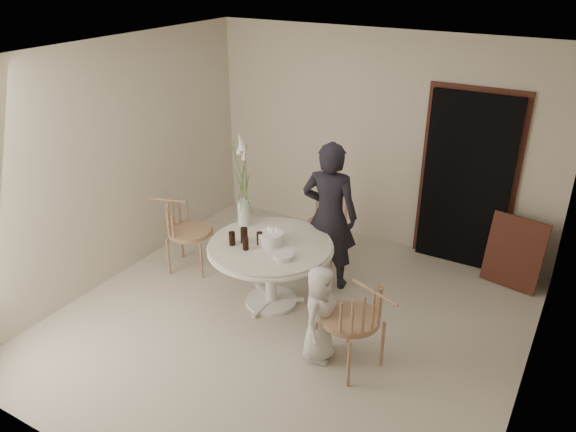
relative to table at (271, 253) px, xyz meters
The scene contains 18 objects.
ground 0.75m from the table, 35.54° to the right, with size 4.50×4.50×0.00m, color beige.
room_shell 1.09m from the table, 35.54° to the right, with size 4.50×4.50×4.50m.
doorway 2.49m from the table, 52.29° to the left, with size 1.00×0.10×2.10m, color black.
door_trim 2.53m from the table, 52.85° to the left, with size 1.12×0.03×2.22m, color #532C1C.
table is the anchor object (origin of this frame).
picture_frame 2.77m from the table, 37.92° to the left, with size 0.63×0.04×0.84m, color #532C1C.
chair_far 1.33m from the table, 87.04° to the left, with size 0.49×0.53×0.84m.
chair_right 1.38m from the table, 22.99° to the right, with size 0.67×0.64×0.94m.
chair_left 1.35m from the table, behind, with size 0.62×0.60×0.89m.
girl 0.80m from the table, 62.57° to the left, with size 0.62×0.41×1.71m, color black.
boy 1.03m from the table, 32.09° to the right, with size 0.47×0.31×0.96m, color silver.
birthday_cake 0.18m from the table, 51.84° to the left, with size 0.27×0.27×0.18m.
cola_tumbler_a 0.44m from the table, 146.47° to the right, with size 0.07×0.07×0.14m, color black.
cola_tumbler_b 0.33m from the table, 123.55° to the right, with size 0.06×0.06×0.14m, color black.
cola_tumbler_c 0.34m from the table, 156.07° to the right, with size 0.08×0.08×0.17m, color black.
cola_tumbler_d 0.21m from the table, 142.79° to the right, with size 0.06×0.06×0.14m, color black.
plate_stack 0.36m from the table, 35.29° to the right, with size 0.21×0.21×0.05m, color silver.
flower_vase 0.74m from the table, 153.20° to the left, with size 0.15×0.15×1.07m.
Camera 1 is at (2.41, -4.12, 3.51)m, focal length 35.00 mm.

